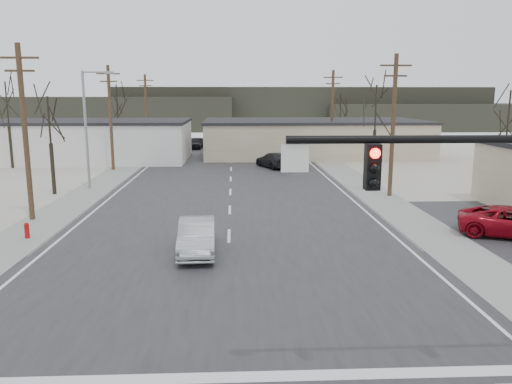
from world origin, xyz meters
TOP-DOWN VIEW (x-y plane):
  - ground at (0.00, 0.00)m, footprint 140.00×140.00m
  - main_road at (0.00, 15.00)m, footprint 18.00×110.00m
  - cross_road at (0.00, 0.00)m, footprint 90.00×10.00m
  - sidewalk_left at (-10.60, 20.00)m, footprint 3.00×90.00m
  - sidewalk_right at (10.60, 20.00)m, footprint 3.00×90.00m
  - fire_hydrant at (-10.20, 8.00)m, footprint 0.24×0.24m
  - building_left_far at (-16.00, 40.00)m, footprint 22.30×12.30m
  - building_right_far at (10.00, 44.00)m, footprint 26.30×14.30m
  - upole_left_b at (-11.50, 12.00)m, footprint 2.20×0.30m
  - upole_left_c at (-11.50, 32.00)m, footprint 2.20×0.30m
  - upole_left_d at (-11.50, 52.00)m, footprint 2.20×0.30m
  - upole_right_a at (11.50, 18.00)m, footprint 2.20×0.30m
  - upole_right_b at (11.50, 40.00)m, footprint 2.20×0.30m
  - streetlight_main at (-10.80, 22.00)m, footprint 2.40×0.25m
  - tree_left_near at (-13.00, 20.00)m, footprint 3.30×3.30m
  - tree_right_mid at (12.50, 26.00)m, footprint 3.74×3.74m
  - tree_left_far at (-14.00, 46.00)m, footprint 3.96×3.96m
  - tree_right_far at (15.00, 52.00)m, footprint 3.52×3.52m
  - tree_lot at (22.00, 22.00)m, footprint 3.52×3.52m
  - tree_left_mid at (-22.00, 34.00)m, footprint 3.96×3.96m
  - hill_left at (-35.00, 92.00)m, footprint 70.00×18.00m
  - hill_center at (15.00, 96.00)m, footprint 80.00×18.00m
  - hill_right at (50.00, 90.00)m, footprint 60.00×18.00m
  - sedan_crossing at (-1.44, 5.28)m, footprint 1.81×4.73m
  - car_far_a at (4.32, 32.91)m, footprint 3.90×5.64m
  - car_far_b at (-4.87, 51.90)m, footprint 2.47×4.76m

SIDE VIEW (x-z plane):
  - ground at x=0.00m, z-range 0.00..0.00m
  - cross_road at x=0.00m, z-range 0.00..0.04m
  - main_road at x=0.00m, z-range 0.00..0.05m
  - sidewalk_left at x=-10.60m, z-range 0.00..0.06m
  - sidewalk_right at x=10.60m, z-range 0.00..0.06m
  - fire_hydrant at x=-10.20m, z-range 0.02..0.89m
  - car_far_a at x=4.32m, z-range 0.05..1.56m
  - sedan_crossing at x=-1.44m, z-range 0.05..1.58m
  - car_far_b at x=-4.87m, z-range 0.05..1.59m
  - building_right_far at x=10.00m, z-range 0.00..4.30m
  - building_left_far at x=-16.00m, z-range 0.01..4.51m
  - hill_right at x=50.00m, z-range 0.00..5.50m
  - hill_left at x=-35.00m, z-range 0.00..7.00m
  - hill_center at x=15.00m, z-range 0.00..9.00m
  - streetlight_main at x=-10.80m, z-range 0.59..9.59m
  - upole_left_b at x=-11.50m, z-range 0.22..10.22m
  - upole_left_c at x=-11.50m, z-range 0.22..10.22m
  - upole_left_d at x=-11.50m, z-range 0.22..10.22m
  - upole_right_a at x=11.50m, z-range 0.22..10.22m
  - upole_right_b at x=11.50m, z-range 0.22..10.22m
  - tree_left_near at x=-13.00m, z-range 1.55..8.90m
  - tree_right_far at x=15.00m, z-range 1.66..9.50m
  - tree_lot at x=22.00m, z-range 1.66..9.50m
  - tree_right_mid at x=12.50m, z-range 1.77..10.10m
  - tree_left_far at x=-14.00m, z-range 1.87..10.69m
  - tree_left_mid at x=-22.00m, z-range 1.87..10.69m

